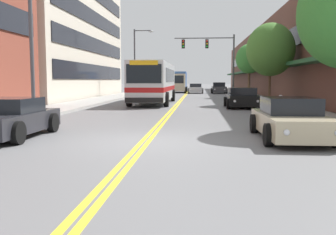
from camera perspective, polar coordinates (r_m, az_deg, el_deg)
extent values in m
plane|color=slate|center=(47.87, 2.78, 3.58)|extent=(240.00, 240.00, 0.00)
cube|color=#9E9B96|center=(48.59, -5.42, 3.68)|extent=(2.84, 106.00, 0.16)
cube|color=#9E9B96|center=(48.15, 11.06, 3.59)|extent=(2.84, 106.00, 0.16)
cube|color=yellow|center=(47.88, 2.66, 3.58)|extent=(0.14, 106.00, 0.01)
cube|color=yellow|center=(47.87, 2.90, 3.58)|extent=(0.14, 106.00, 0.01)
cube|color=black|center=(38.03, -10.85, 6.82)|extent=(0.08, 22.49, 1.40)
cube|color=black|center=(38.17, -10.92, 10.69)|extent=(0.08, 22.49, 1.40)
cube|color=black|center=(38.48, -10.99, 14.52)|extent=(0.08, 22.49, 1.40)
cube|color=brown|center=(49.13, 17.80, 8.05)|extent=(8.00, 68.00, 8.03)
cube|color=#1E4C28|center=(48.27, 12.45, 6.91)|extent=(1.10, 61.20, 0.24)
cube|color=black|center=(48.43, 13.11, 9.35)|extent=(0.08, 61.20, 1.40)
cube|color=silver|center=(28.91, -2.14, 5.55)|extent=(2.47, 10.83, 2.71)
cube|color=#B21919|center=(28.91, -2.14, 4.47)|extent=(2.49, 10.85, 0.32)
cube|color=black|center=(29.45, -2.02, 6.39)|extent=(2.50, 8.45, 0.97)
cube|color=black|center=(23.52, -3.71, 6.68)|extent=(2.22, 0.04, 1.19)
cube|color=yellow|center=(23.53, -3.73, 8.33)|extent=(1.78, 0.06, 0.28)
cube|color=black|center=(23.53, -3.69, 2.64)|extent=(2.42, 0.08, 0.32)
cylinder|color=black|center=(25.49, -5.94, 2.79)|extent=(0.30, 1.00, 1.00)
cylinder|color=black|center=(25.15, -0.25, 2.78)|extent=(0.30, 1.00, 1.00)
cylinder|color=black|center=(32.05, -3.76, 3.41)|extent=(0.30, 1.00, 1.00)
cylinder|color=black|center=(31.78, 0.77, 3.40)|extent=(0.30, 1.00, 1.00)
cube|color=#232328|center=(12.75, -23.23, -0.65)|extent=(1.84, 4.09, 0.60)
cube|color=black|center=(12.85, -22.98, 1.76)|extent=(1.59, 1.80, 0.45)
cylinder|color=black|center=(11.22, -21.94, -2.19)|extent=(0.22, 0.66, 0.66)
cylinder|color=black|center=(14.32, -24.18, -0.64)|extent=(0.22, 0.66, 0.66)
cylinder|color=black|center=(13.51, -17.15, -0.75)|extent=(0.22, 0.66, 0.66)
cube|color=red|center=(14.87, -21.81, 0.36)|extent=(0.18, 0.04, 0.10)
cube|color=red|center=(14.33, -17.05, 0.34)|extent=(0.18, 0.04, 0.10)
cube|color=maroon|center=(40.73, -3.68, 3.98)|extent=(1.87, 4.28, 0.73)
cube|color=black|center=(40.89, -3.65, 4.79)|extent=(1.61, 1.88, 0.41)
cylinder|color=black|center=(39.58, -5.33, 3.61)|extent=(0.22, 0.69, 0.69)
cylinder|color=black|center=(39.30, -2.57, 3.61)|extent=(0.22, 0.69, 0.69)
cylinder|color=black|center=(42.20, -4.71, 3.74)|extent=(0.22, 0.69, 0.69)
cylinder|color=black|center=(41.93, -2.12, 3.74)|extent=(0.22, 0.69, 0.69)
sphere|color=silver|center=(38.70, -5.10, 3.93)|extent=(0.16, 0.16, 0.16)
sphere|color=silver|center=(38.50, -3.18, 3.93)|extent=(0.16, 0.16, 0.16)
cube|color=red|center=(42.96, -4.16, 4.11)|extent=(0.18, 0.04, 0.10)
cube|color=red|center=(42.77, -2.37, 4.12)|extent=(0.18, 0.04, 0.10)
cube|color=#BCAD89|center=(11.97, 18.17, -0.90)|extent=(1.75, 4.30, 0.60)
cube|color=black|center=(12.09, 18.06, 1.77)|extent=(1.51, 1.89, 0.50)
cylinder|color=black|center=(10.51, 15.07, -2.56)|extent=(0.22, 0.63, 0.63)
cylinder|color=black|center=(13.12, 12.97, -0.89)|extent=(0.22, 0.63, 0.63)
cylinder|color=black|center=(13.50, 20.54, -0.93)|extent=(0.22, 0.63, 0.63)
sphere|color=silver|center=(9.73, 17.64, -2.18)|extent=(0.16, 0.16, 0.16)
cube|color=red|center=(13.95, 13.58, 0.25)|extent=(0.18, 0.04, 0.10)
cube|color=red|center=(14.21, 18.62, 0.21)|extent=(0.18, 0.04, 0.10)
cube|color=black|center=(24.81, 11.26, 2.64)|extent=(1.94, 4.08, 0.65)
cube|color=black|center=(24.95, 11.24, 3.94)|extent=(1.67, 1.79, 0.47)
cylinder|color=black|center=(23.47, 9.20, 2.07)|extent=(0.22, 0.66, 0.66)
cylinder|color=black|center=(23.71, 13.98, 2.01)|extent=(0.22, 0.66, 0.66)
cylinder|color=black|center=(25.98, 8.75, 2.43)|extent=(0.22, 0.66, 0.66)
cylinder|color=black|center=(26.20, 13.09, 2.37)|extent=(0.22, 0.66, 0.66)
sphere|color=silver|center=(22.70, 10.15, 2.46)|extent=(0.16, 0.16, 0.16)
sphere|color=silver|center=(22.87, 13.54, 2.42)|extent=(0.16, 0.16, 0.16)
cube|color=red|center=(26.78, 9.27, 2.96)|extent=(0.18, 0.04, 0.10)
cube|color=red|center=(26.93, 12.23, 2.92)|extent=(0.18, 0.04, 0.10)
cube|color=#38383D|center=(51.35, 7.75, 4.30)|extent=(1.83, 4.62, 0.75)
cube|color=black|center=(51.52, 7.75, 5.02)|extent=(1.57, 2.03, 0.55)
cylinder|color=black|center=(49.88, 6.76, 4.01)|extent=(0.22, 0.66, 0.66)
cylinder|color=black|center=(49.98, 8.91, 3.98)|extent=(0.22, 0.66, 0.66)
cylinder|color=black|center=(52.74, 6.65, 4.10)|extent=(0.22, 0.66, 0.66)
cylinder|color=black|center=(52.84, 8.68, 4.08)|extent=(0.22, 0.66, 0.66)
sphere|color=silver|center=(48.99, 7.15, 4.28)|extent=(0.16, 0.16, 0.16)
sphere|color=silver|center=(49.06, 8.65, 4.26)|extent=(0.16, 0.16, 0.16)
cube|color=red|center=(53.63, 6.91, 4.41)|extent=(0.18, 0.04, 0.10)
cube|color=red|center=(53.70, 8.32, 4.39)|extent=(0.18, 0.04, 0.10)
cube|color=#B7B7BC|center=(51.37, 4.23, 4.28)|extent=(1.81, 4.16, 0.66)
cube|color=black|center=(51.52, 4.24, 4.92)|extent=(1.56, 1.83, 0.47)
cylinder|color=black|center=(50.10, 3.16, 4.05)|extent=(0.22, 0.66, 0.66)
cylinder|color=black|center=(50.08, 5.28, 4.03)|extent=(0.22, 0.66, 0.66)
cylinder|color=black|center=(52.67, 3.23, 4.13)|extent=(0.22, 0.66, 0.66)
cylinder|color=black|center=(52.66, 5.25, 4.11)|extent=(0.22, 0.66, 0.66)
sphere|color=silver|center=(49.27, 3.48, 4.27)|extent=(0.16, 0.16, 0.16)
sphere|color=silver|center=(49.27, 4.95, 4.26)|extent=(0.16, 0.16, 0.16)
cube|color=red|center=(53.46, 3.55, 4.38)|extent=(0.18, 0.04, 0.10)
cube|color=red|center=(53.45, 4.95, 4.37)|extent=(0.18, 0.04, 0.10)
cube|color=beige|center=(52.06, 1.30, 5.35)|extent=(2.43, 2.06, 2.40)
cube|color=black|center=(51.01, 1.23, 5.83)|extent=(2.06, 0.04, 1.05)
cube|color=#335699|center=(55.49, 1.51, 5.56)|extent=(2.48, 4.81, 2.75)
cylinder|color=black|center=(52.17, -0.07, 4.22)|extent=(0.28, 0.84, 0.84)
cylinder|color=black|center=(52.02, 2.67, 4.21)|extent=(0.28, 0.84, 0.84)
cylinder|color=black|center=(57.03, 0.33, 4.35)|extent=(0.28, 0.84, 0.84)
cylinder|color=black|center=(56.90, 2.84, 4.34)|extent=(0.28, 0.84, 0.84)
cylinder|color=#47474C|center=(40.10, 9.95, 7.74)|extent=(0.18, 0.18, 6.52)
cylinder|color=#47474C|center=(40.15, 5.51, 11.96)|extent=(6.20, 0.11, 0.11)
cube|color=black|center=(40.09, 5.95, 11.10)|extent=(0.34, 0.26, 0.92)
sphere|color=red|center=(39.96, 5.96, 11.52)|extent=(0.18, 0.18, 0.18)
sphere|color=yellow|center=(39.93, 5.96, 11.12)|extent=(0.18, 0.18, 0.18)
sphere|color=green|center=(39.91, 5.96, 10.73)|extent=(0.18, 0.18, 0.18)
cylinder|color=black|center=(40.15, 5.96, 11.86)|extent=(0.02, 0.02, 0.14)
cube|color=black|center=(40.12, 2.34, 11.13)|extent=(0.34, 0.26, 0.92)
sphere|color=red|center=(39.98, 2.33, 11.54)|extent=(0.18, 0.18, 0.18)
sphere|color=yellow|center=(39.96, 2.33, 11.15)|extent=(0.18, 0.18, 0.18)
sphere|color=green|center=(39.93, 2.33, 10.75)|extent=(0.18, 0.18, 0.18)
cylinder|color=black|center=(40.17, 2.35, 11.88)|extent=(0.02, 0.02, 0.14)
cylinder|color=#47474C|center=(16.63, -20.13, 11.58)|extent=(0.16, 0.16, 7.17)
cylinder|color=#47474C|center=(40.73, -5.10, 8.24)|extent=(0.16, 0.16, 7.18)
cylinder|color=#47474C|center=(40.89, -3.87, 13.08)|extent=(1.80, 0.10, 0.10)
ellipsoid|color=#B2B2B7|center=(40.76, -2.59, 12.97)|extent=(0.56, 0.28, 0.20)
cylinder|color=brown|center=(27.91, 15.20, 4.57)|extent=(0.17, 0.17, 2.34)
ellipsoid|color=#42752D|center=(27.99, 15.35, 9.95)|extent=(3.43, 3.43, 3.77)
cylinder|color=brown|center=(38.85, 12.20, 5.12)|extent=(0.23, 0.23, 2.62)
ellipsoid|color=#387F33|center=(38.90, 12.28, 8.74)|extent=(2.69, 2.69, 2.96)
cylinder|color=#B7B7BC|center=(21.00, 16.75, 1.92)|extent=(0.27, 0.27, 0.66)
sphere|color=#B7B7BC|center=(20.98, 16.78, 3.00)|extent=(0.24, 0.24, 0.24)
cylinder|color=#B7B7BC|center=(20.96, 16.29, 2.13)|extent=(0.08, 0.12, 0.12)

